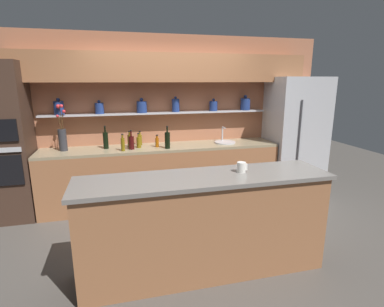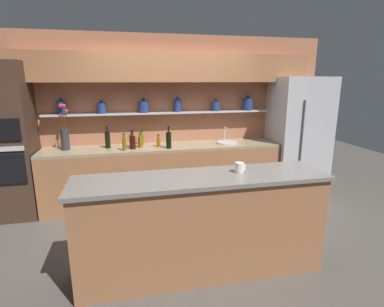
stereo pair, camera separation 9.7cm
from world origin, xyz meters
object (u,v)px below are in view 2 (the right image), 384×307
oven_tower (8,142)px  bottle_oil_6 (131,140)px  refrigerator (298,137)px  bottle_oil_3 (142,139)px  bottle_sauce_5 (159,142)px  bottle_oil_4 (124,144)px  coffee_mug (239,168)px  flower_vase (65,136)px  bottle_wine_0 (133,142)px  bottle_oil_2 (140,142)px  bottle_wine_1 (169,140)px  sink_fixture (227,142)px  bottle_wine_7 (108,140)px

oven_tower → bottle_oil_6: size_ratio=8.70×
refrigerator → bottle_oil_3: 2.61m
bottle_oil_6 → bottle_sauce_5: bearing=-14.7°
bottle_oil_4 → coffee_mug: size_ratio=2.32×
flower_vase → bottle_wine_0: 0.97m
oven_tower → bottle_oil_2: 1.80m
bottle_wine_0 → bottle_sauce_5: bottle_wine_0 is taller
flower_vase → bottle_oil_3: flower_vase is taller
bottle_oil_4 → bottle_oil_2: bearing=33.3°
bottle_wine_1 → bottle_oil_4: bearing=-179.8°
bottle_oil_2 → bottle_oil_4: bearing=-146.7°
bottle_oil_4 → bottle_wine_1: bearing=0.2°
sink_fixture → bottle_wine_7: bottle_wine_7 is taller
bottle_oil_2 → bottle_sauce_5: size_ratio=1.20×
bottle_oil_2 → coffee_mug: bearing=-64.6°
bottle_wine_0 → bottle_wine_7: bearing=158.3°
sink_fixture → coffee_mug: (-0.52, -1.85, 0.13)m
refrigerator → bottle_oil_4: size_ratio=7.89×
flower_vase → sink_fixture: bearing=-1.2°
bottle_wine_1 → bottle_oil_3: bottle_wine_1 is taller
refrigerator → bottle_wine_7: refrigerator is taller
bottle_oil_2 → bottle_oil_6: 0.16m
bottle_wine_0 → bottle_wine_1: 0.53m
refrigerator → bottle_wine_0: (-2.75, -0.06, 0.04)m
bottle_oil_3 → bottle_wine_0: bearing=-119.4°
sink_fixture → bottle_oil_2: bearing=-179.0°
bottle_wine_0 → bottle_oil_4: size_ratio=1.14×
bottle_oil_6 → flower_vase: bearing=-179.5°
oven_tower → bottle_wine_7: bearing=2.2°
bottle_wine_0 → sink_fixture: bearing=4.1°
bottle_wine_0 → bottle_sauce_5: (0.39, 0.06, -0.02)m
sink_fixture → bottle_wine_1: 0.99m
flower_vase → bottle_sauce_5: flower_vase is taller
bottle_oil_3 → bottle_oil_6: (-0.16, -0.09, 0.01)m
oven_tower → bottle_sauce_5: (2.07, -0.03, -0.08)m
bottle_wine_1 → oven_tower: bearing=175.7°
bottle_wine_0 → bottle_oil_3: (0.15, 0.26, -0.01)m
flower_vase → sink_fixture: (2.45, -0.05, -0.18)m
bottle_sauce_5 → bottle_oil_6: size_ratio=0.76×
bottle_oil_4 → flower_vase: bearing=164.4°
bottle_oil_3 → bottle_oil_4: bearing=-129.0°
bottle_oil_4 → bottle_oil_6: same height
oven_tower → bottle_oil_6: oven_tower is taller
oven_tower → coffee_mug: 3.23m
refrigerator → bottle_sauce_5: bearing=179.9°
coffee_mug → sink_fixture: bearing=74.4°
flower_vase → refrigerator: bearing=-1.5°
bottle_oil_2 → bottle_wine_7: 0.48m
oven_tower → flower_vase: (0.73, 0.06, 0.05)m
flower_vase → coffee_mug: size_ratio=6.23×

